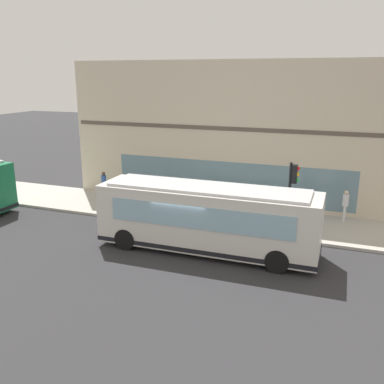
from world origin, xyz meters
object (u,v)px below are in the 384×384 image
object	(u,v)px
traffic_light_near_corner	(293,185)
fire_hydrant	(238,203)
pedestrian_walking_along_curb	(104,183)
pedestrian_near_building_entrance	(345,203)
pedestrian_near_hydrant	(150,188)
city_bus_nearside	(207,219)

from	to	relation	value
traffic_light_near_corner	fire_hydrant	xyz separation A→B (m)	(3.20, 3.49, -2.19)
fire_hydrant	pedestrian_walking_along_curb	bearing A→B (deg)	95.78
traffic_light_near_corner	pedestrian_near_building_entrance	bearing A→B (deg)	-37.24
pedestrian_near_hydrant	pedestrian_walking_along_curb	world-z (taller)	same
city_bus_nearside	pedestrian_near_hydrant	xyz separation A→B (m)	(5.12, 5.39, -0.39)
city_bus_nearside	fire_hydrant	world-z (taller)	city_bus_nearside
fire_hydrant	pedestrian_walking_along_curb	distance (m)	8.65
traffic_light_near_corner	fire_hydrant	world-z (taller)	traffic_light_near_corner
pedestrian_near_building_entrance	pedestrian_near_hydrant	distance (m)	11.30
city_bus_nearside	pedestrian_near_building_entrance	bearing A→B (deg)	-43.18
city_bus_nearside	pedestrian_walking_along_curb	size ratio (longest dim) A/B	5.73
fire_hydrant	pedestrian_walking_along_curb	size ratio (longest dim) A/B	0.42
city_bus_nearside	traffic_light_near_corner	distance (m)	4.64
pedestrian_walking_along_curb	pedestrian_near_hydrant	bearing A→B (deg)	-93.17
city_bus_nearside	pedestrian_near_hydrant	world-z (taller)	city_bus_nearside
city_bus_nearside	pedestrian_near_building_entrance	size ratio (longest dim) A/B	5.97
fire_hydrant	city_bus_nearside	bearing A→B (deg)	-178.83
fire_hydrant	pedestrian_near_hydrant	xyz separation A→B (m)	(-1.05, 5.27, 0.65)
city_bus_nearside	pedestrian_near_hydrant	size ratio (longest dim) A/B	5.73
fire_hydrant	pedestrian_near_hydrant	distance (m)	5.41
pedestrian_walking_along_curb	pedestrian_near_building_entrance	bearing A→B (deg)	-86.33
city_bus_nearside	pedestrian_near_hydrant	bearing A→B (deg)	46.49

